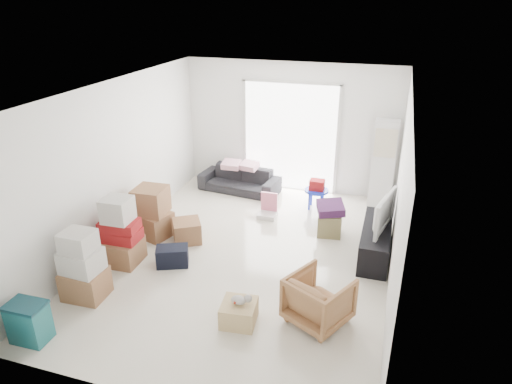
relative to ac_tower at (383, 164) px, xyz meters
The scene contains 21 objects.
room_shell 3.32m from the ac_tower, 126.35° to the right, with size 4.98×6.48×3.18m.
sliding_door 2.01m from the ac_tower, behind, with size 2.10×0.04×2.33m.
ac_tower is the anchor object (origin of this frame).
tv_console 2.06m from the ac_tower, 88.54° to the right, with size 0.45×1.50×0.50m, color black.
television 1.99m from the ac_tower, 88.54° to the right, with size 0.98×0.57×0.13m, color black.
sofa 2.97m from the ac_tower, behind, with size 1.71×0.50×0.67m, color black.
pillow_left 3.10m from the ac_tower, behind, with size 0.35×0.28×0.11m, color #F4B2BF.
pillow_right 2.71m from the ac_tower, behind, with size 0.34×0.28×0.12m, color #F4B2BF.
armchair 3.95m from the ac_tower, 98.01° to the right, with size 0.71×0.67×0.73m, color #A06E47.
storage_bins 6.56m from the ac_tower, 126.11° to the right, with size 0.47×0.33×0.54m.
box_stack_a 5.74m from the ac_tower, 130.94° to the right, with size 0.58×0.49×1.03m.
box_stack_b 5.06m from the ac_tower, 137.98° to the right, with size 0.61×0.56×1.11m.
box_stack_c 4.48m from the ac_tower, 146.53° to the right, with size 0.72×0.65×0.90m.
loose_box 4.00m from the ac_tower, 141.18° to the right, with size 0.45×0.45×0.38m, color #8F6340.
duffel_bag 4.44m from the ac_tower, 132.49° to the right, with size 0.49×0.29×0.31m, color black.
ottoman 1.82m from the ac_tower, 117.18° to the right, with size 0.41×0.41×0.41m, color olive.
blanket 1.74m from the ac_tower, 117.18° to the right, with size 0.45×0.45×0.14m, color #451D4A.
kids_table 1.37m from the ac_tower, 156.19° to the right, with size 0.47×0.47×0.60m.
toy_walker 2.42m from the ac_tower, 150.08° to the right, with size 0.34×0.30×0.46m.
wood_crate 4.54m from the ac_tower, 109.83° to the right, with size 0.44×0.44×0.29m, color tan.
plush_bunny 4.49m from the ac_tower, 109.50° to the right, with size 0.27×0.16×0.14m.
Camera 1 is at (2.06, -6.04, 3.95)m, focal length 32.00 mm.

